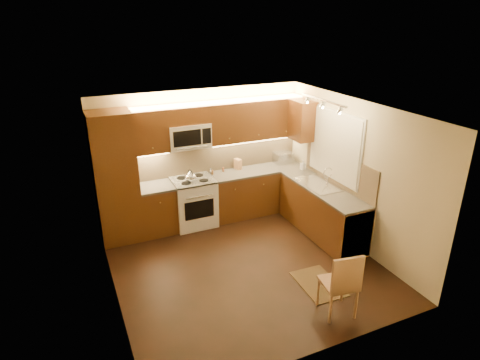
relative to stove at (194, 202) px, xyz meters
name	(u,v)px	position (x,y,z in m)	size (l,w,h in m)	color
floor	(246,265)	(0.30, -1.68, -0.46)	(4.00, 4.00, 0.01)	black
ceiling	(246,111)	(0.30, -1.68, 2.04)	(4.00, 4.00, 0.01)	beige
wall_back	(202,155)	(0.30, 0.32, 0.79)	(4.00, 0.01, 2.50)	#C9B993
wall_front	(324,263)	(0.30, -3.67, 0.79)	(4.00, 0.01, 2.50)	#C9B993
wall_left	(107,220)	(-1.70, -1.68, 0.79)	(0.01, 4.00, 2.50)	#C9B993
wall_right	(354,174)	(2.30, -1.68, 0.79)	(0.01, 4.00, 2.50)	#C9B993
pantry	(116,179)	(-1.35, 0.02, 0.69)	(0.70, 0.60, 2.30)	#46260F
base_cab_back_left	(157,210)	(-0.69, 0.02, -0.03)	(0.62, 0.60, 0.86)	#46260F
counter_back_left	(155,187)	(-0.69, 0.02, 0.42)	(0.62, 0.60, 0.04)	#373432
base_cab_back_right	(257,191)	(1.34, 0.02, -0.03)	(1.92, 0.60, 0.86)	#46260F
counter_back_right	(257,170)	(1.34, 0.02, 0.42)	(1.92, 0.60, 0.04)	#373432
base_cab_right	(322,212)	(2.00, -1.28, -0.03)	(0.60, 2.00, 0.86)	#46260F
counter_right	(324,189)	(2.00, -1.28, 0.42)	(0.60, 2.00, 0.04)	#373432
dishwasher	(346,229)	(2.00, -1.98, -0.03)	(0.58, 0.60, 0.84)	silver
backsplash_back	(219,155)	(0.65, 0.31, 0.74)	(3.30, 0.02, 0.60)	tan
backsplash_right	(339,169)	(2.29, -1.28, 0.74)	(0.02, 2.00, 0.60)	tan
upper_cab_back_left	(149,131)	(-0.69, 0.15, 1.42)	(0.62, 0.35, 0.75)	#46260F
upper_cab_back_right	(255,119)	(1.34, 0.15, 1.42)	(1.92, 0.35, 0.75)	#46260F
upper_cab_bridge	(187,115)	(0.00, 0.15, 1.63)	(0.76, 0.35, 0.31)	#46260F
upper_cab_right_corner	(302,120)	(2.12, -0.28, 1.42)	(0.35, 0.50, 0.75)	#46260F
stove	(194,202)	(0.00, 0.00, 0.00)	(0.76, 0.65, 0.92)	silver
microwave	(188,135)	(0.00, 0.14, 1.26)	(0.76, 0.38, 0.44)	silver
window_frame	(335,145)	(2.29, -1.12, 1.14)	(0.03, 1.44, 1.24)	silver
window_blinds	(334,146)	(2.27, -1.12, 1.14)	(0.02, 1.36, 1.16)	silver
sink	(319,181)	(2.00, -1.12, 0.52)	(0.52, 0.86, 0.15)	silver
faucet	(328,175)	(2.18, -1.12, 0.59)	(0.20, 0.04, 0.30)	silver
track_light_bar	(323,100)	(1.85, -1.27, 2.00)	(0.04, 1.20, 0.03)	silver
kettle	(191,176)	(-0.07, -0.11, 0.58)	(0.21, 0.21, 0.24)	silver
toaster_oven	(283,158)	(2.00, 0.17, 0.55)	(0.36, 0.27, 0.22)	silver
knife_block	(238,164)	(1.00, 0.21, 0.54)	(0.09, 0.15, 0.20)	#A97B4C
spice_jar_a	(211,170)	(0.45, 0.25, 0.49)	(0.04, 0.04, 0.09)	silver
spice_jar_b	(212,172)	(0.44, 0.13, 0.48)	(0.04, 0.04, 0.09)	brown
spice_jar_c	(211,171)	(0.44, 0.20, 0.48)	(0.05, 0.05, 0.08)	silver
spice_jar_d	(223,169)	(0.68, 0.19, 0.48)	(0.04, 0.04, 0.09)	brown
soap_bottle	(303,165)	(2.16, -0.34, 0.53)	(0.08, 0.09, 0.19)	silver
rug	(319,284)	(1.09, -2.58, -0.45)	(0.55, 0.83, 0.01)	black
dining_chair	(338,282)	(0.95, -3.17, 0.02)	(0.43, 0.43, 0.96)	#A97B4C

